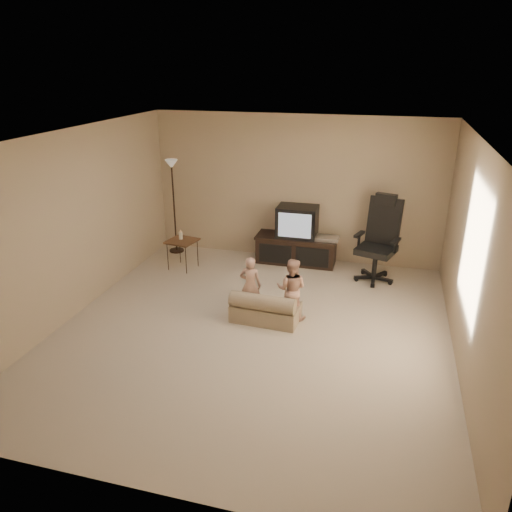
{
  "coord_description": "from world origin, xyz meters",
  "views": [
    {
      "loc": [
        1.55,
        -5.51,
        3.31
      ],
      "look_at": [
        -0.12,
        0.6,
        0.81
      ],
      "focal_mm": 35.0,
      "sensor_mm": 36.0,
      "label": 1
    }
  ],
  "objects_px": {
    "floor_lamp": "(173,186)",
    "toddler_right": "(291,289)",
    "child_sofa": "(265,309)",
    "toddler_left": "(250,285)",
    "tv_stand": "(297,240)",
    "office_chair": "(378,250)",
    "side_table": "(182,241)"
  },
  "relations": [
    {
      "from": "floor_lamp",
      "to": "toddler_right",
      "type": "xyz_separation_m",
      "value": [
        2.56,
        -1.96,
        -0.81
      ]
    },
    {
      "from": "child_sofa",
      "to": "toddler_left",
      "type": "distance_m",
      "value": 0.41
    },
    {
      "from": "toddler_left",
      "to": "floor_lamp",
      "type": "bearing_deg",
      "value": -45.38
    },
    {
      "from": "floor_lamp",
      "to": "toddler_left",
      "type": "xyz_separation_m",
      "value": [
        1.98,
        -1.95,
        -0.83
      ]
    },
    {
      "from": "tv_stand",
      "to": "child_sofa",
      "type": "xyz_separation_m",
      "value": [
        -0.01,
        -2.2,
        -0.24
      ]
    },
    {
      "from": "tv_stand",
      "to": "office_chair",
      "type": "relative_size",
      "value": 1.03
    },
    {
      "from": "tv_stand",
      "to": "office_chair",
      "type": "height_order",
      "value": "office_chair"
    },
    {
      "from": "tv_stand",
      "to": "toddler_right",
      "type": "relative_size",
      "value": 1.64
    },
    {
      "from": "tv_stand",
      "to": "toddler_left",
      "type": "relative_size",
      "value": 1.71
    },
    {
      "from": "floor_lamp",
      "to": "toddler_left",
      "type": "relative_size",
      "value": 2.05
    },
    {
      "from": "office_chair",
      "to": "side_table",
      "type": "bearing_deg",
      "value": -155.25
    },
    {
      "from": "toddler_right",
      "to": "floor_lamp",
      "type": "bearing_deg",
      "value": -36.81
    },
    {
      "from": "tv_stand",
      "to": "floor_lamp",
      "type": "distance_m",
      "value": 2.39
    },
    {
      "from": "toddler_left",
      "to": "toddler_right",
      "type": "distance_m",
      "value": 0.58
    },
    {
      "from": "tv_stand",
      "to": "toddler_left",
      "type": "bearing_deg",
      "value": -98.09
    },
    {
      "from": "tv_stand",
      "to": "child_sofa",
      "type": "height_order",
      "value": "tv_stand"
    },
    {
      "from": "tv_stand",
      "to": "floor_lamp",
      "type": "relative_size",
      "value": 0.83
    },
    {
      "from": "side_table",
      "to": "office_chair",
      "type": "bearing_deg",
      "value": 7.13
    },
    {
      "from": "tv_stand",
      "to": "office_chair",
      "type": "bearing_deg",
      "value": -14.86
    },
    {
      "from": "floor_lamp",
      "to": "toddler_left",
      "type": "height_order",
      "value": "floor_lamp"
    },
    {
      "from": "office_chair",
      "to": "side_table",
      "type": "xyz_separation_m",
      "value": [
        -3.19,
        -0.4,
        -0.01
      ]
    },
    {
      "from": "office_chair",
      "to": "side_table",
      "type": "distance_m",
      "value": 3.21
    },
    {
      "from": "toddler_left",
      "to": "toddler_right",
      "type": "relative_size",
      "value": 0.96
    },
    {
      "from": "child_sofa",
      "to": "toddler_left",
      "type": "bearing_deg",
      "value": 144.91
    },
    {
      "from": "side_table",
      "to": "toddler_left",
      "type": "distance_m",
      "value": 1.98
    },
    {
      "from": "office_chair",
      "to": "child_sofa",
      "type": "distance_m",
      "value": 2.32
    },
    {
      "from": "tv_stand",
      "to": "office_chair",
      "type": "xyz_separation_m",
      "value": [
        1.37,
        -0.35,
        0.07
      ]
    },
    {
      "from": "toddler_left",
      "to": "toddler_right",
      "type": "xyz_separation_m",
      "value": [
        0.58,
        -0.01,
        0.02
      ]
    },
    {
      "from": "tv_stand",
      "to": "child_sofa",
      "type": "bearing_deg",
      "value": -90.61
    },
    {
      "from": "toddler_left",
      "to": "child_sofa",
      "type": "bearing_deg",
      "value": 140.89
    },
    {
      "from": "toddler_left",
      "to": "side_table",
      "type": "bearing_deg",
      "value": -39.52
    },
    {
      "from": "tv_stand",
      "to": "toddler_right",
      "type": "height_order",
      "value": "tv_stand"
    }
  ]
}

